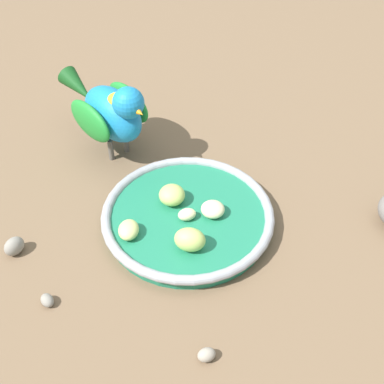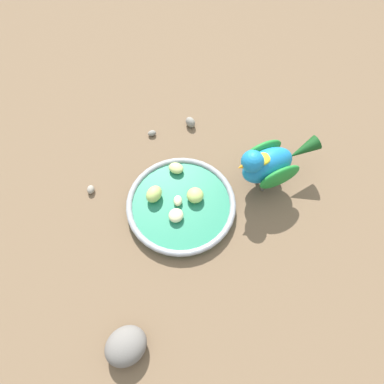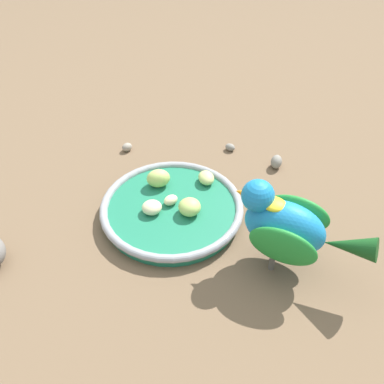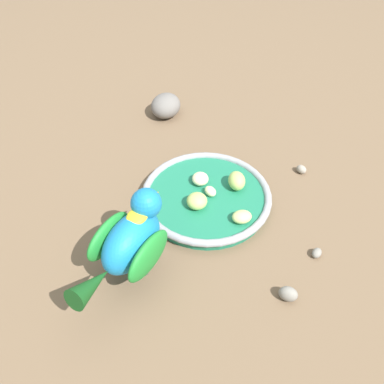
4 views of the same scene
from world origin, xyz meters
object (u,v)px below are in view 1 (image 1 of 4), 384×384
Objects in this scene: feeding_bowl at (184,217)px; apple_piece_1 at (129,230)px; apple_piece_0 at (172,195)px; apple_piece_2 at (213,209)px; apple_piece_4 at (190,240)px; parrot at (111,110)px; pebble_0 at (14,246)px; pebble_1 at (47,300)px; pebble_2 at (207,355)px; apple_piece_3 at (184,214)px.

feeding_bowl is 0.08m from apple_piece_1.
apple_piece_2 is at bearing -106.46° from apple_piece_0.
apple_piece_4 is (-0.06, 0.02, 0.01)m from apple_piece_2.
pebble_0 is at bearing -70.66° from parrot.
feeding_bowl is 0.04m from apple_piece_2.
apple_piece_2 is 0.22m from parrot.
pebble_1 is (-0.10, 0.08, -0.02)m from apple_piece_1.
parrot is 8.20× the size of pebble_2.
pebble_1 is at bearing 136.15° from feeding_bowl.
apple_piece_2 is 1.56× the size of pebble_2.
apple_piece_0 is 1.06× the size of apple_piece_1.
apple_piece_0 is at bearing 34.99° from apple_piece_3.
apple_piece_0 is 1.74× the size of pebble_2.
pebble_0 is (-0.22, 0.08, -0.07)m from parrot.
apple_piece_3 is (0.04, -0.07, -0.00)m from apple_piece_1.
apple_piece_1 is at bearing -77.50° from pebble_0.
apple_piece_3 is at bearing 16.36° from apple_piece_4.
apple_piece_0 is at bearing -34.43° from apple_piece_1.
apple_piece_0 is at bearing 42.36° from feeding_bowl.
apple_piece_1 is at bearing 124.75° from feeding_bowl.
apple_piece_3 is (-0.03, -0.02, -0.01)m from apple_piece_0.
pebble_1 is at bearing 143.13° from apple_piece_1.
apple_piece_2 is 0.81× the size of apple_piece_4.
apple_piece_0 is 1.46× the size of apple_piece_3.
pebble_0 is at bearing 65.25° from pebble_2.
parrot is (0.20, 0.14, 0.05)m from apple_piece_4.
pebble_0 is 1.43× the size of pebble_1.
pebble_0 is at bearing 108.35° from apple_piece_2.
pebble_2 is at bearing -21.81° from parrot.
apple_piece_0 reaches higher than pebble_1.
feeding_bowl is 1.38× the size of parrot.
parrot reaches higher than apple_piece_4.
pebble_1 is (-0.29, 0.02, -0.07)m from parrot.
parrot reaches higher than pebble_2.
apple_piece_1 is at bearing -36.87° from pebble_1.
pebble_0 is 0.10m from pebble_1.
apple_piece_1 is 1.05× the size of apple_piece_2.
apple_piece_2 reaches higher than pebble_0.
apple_piece_3 is at bearing -45.18° from pebble_1.
feeding_bowl is 0.21m from pebble_1.
pebble_2 is at bearing -164.99° from apple_piece_3.
apple_piece_4 is (-0.06, -0.02, 0.02)m from feeding_bowl.
apple_piece_4 is at bearing 14.51° from pebble_2.
apple_piece_3 is at bearing 106.68° from apple_piece_2.
pebble_0 is (-0.02, 0.23, -0.02)m from apple_piece_4.
pebble_1 is (-0.15, 0.14, -0.01)m from feeding_bowl.
apple_piece_3 is 0.20m from pebble_2.
feeding_bowl is 8.32× the size of pebble_0.
pebble_1 is at bearing 144.07° from apple_piece_0.
pebble_2 is (-0.14, -0.04, -0.03)m from apple_piece_4.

